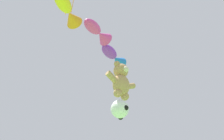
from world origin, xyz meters
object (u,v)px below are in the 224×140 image
teddy_bear_kite (121,80)px  fish_kite_magenta (98,32)px  fish_kite_violet (114,56)px  fish_kite_goldfin (68,10)px  soccer_ball_kite (120,109)px

teddy_bear_kite → fish_kite_magenta: size_ratio=0.99×
fish_kite_violet → fish_kite_goldfin: 4.82m
fish_kite_violet → fish_kite_goldfin: fish_kite_violet is taller
fish_kite_violet → fish_kite_goldfin: size_ratio=1.07×
fish_kite_goldfin → fish_kite_magenta: bearing=16.7°
soccer_ball_kite → fish_kite_magenta: bearing=135.2°
fish_kite_violet → fish_kite_goldfin: (-4.57, -1.47, -0.32)m
fish_kite_magenta → teddy_bear_kite: bearing=-26.9°
fish_kite_goldfin → teddy_bear_kite: bearing=2.4°
fish_kite_goldfin → fish_kite_violet: bearing=17.9°
teddy_bear_kite → fish_kite_violet: size_ratio=0.92×
soccer_ball_kite → fish_kite_magenta: 4.93m
soccer_ball_kite → fish_kite_goldfin: 5.33m
teddy_bear_kite → fish_kite_goldfin: fish_kite_goldfin is taller
teddy_bear_kite → fish_kite_magenta: (-1.22, 0.62, 2.99)m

